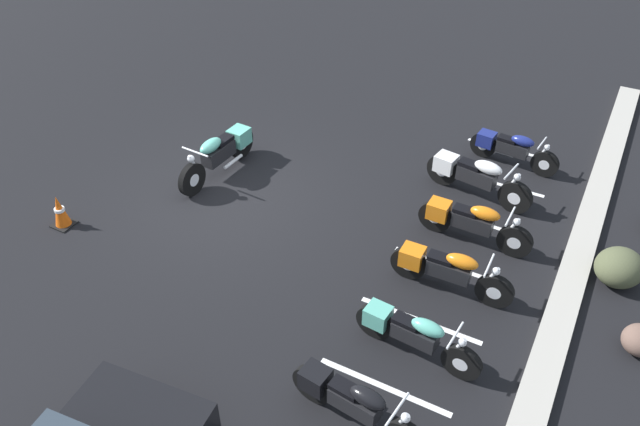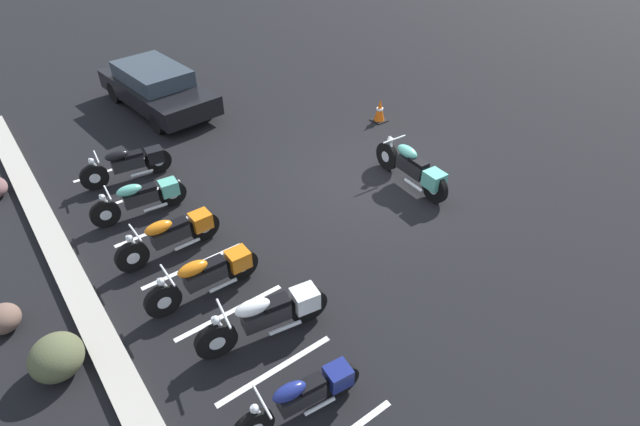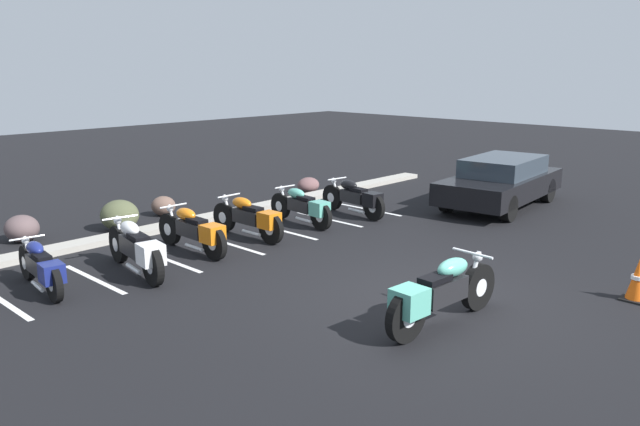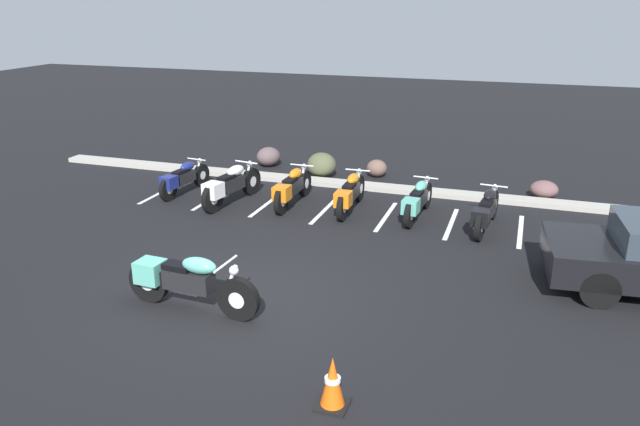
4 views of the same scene
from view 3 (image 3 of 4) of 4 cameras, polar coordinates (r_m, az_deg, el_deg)
name	(u,v)px [view 3 (image 3 of 4)]	position (r m, az deg, el deg)	size (l,w,h in m)	color
ground	(428,301)	(9.99, 9.87, -7.91)	(60.00, 60.00, 0.00)	black
motorcycle_teal_featured	(439,293)	(8.89, 10.86, -7.21)	(2.40, 0.67, 0.94)	black
parked_bike_0	(41,267)	(11.06, -24.15, -4.52)	(0.59, 2.00, 0.79)	black
parked_bike_1	(137,248)	(11.33, -16.43, -3.11)	(0.76, 2.30, 0.91)	black
parked_bike_2	(194,230)	(12.39, -11.44, -1.57)	(0.61, 2.18, 0.86)	black
parked_bike_3	(250,218)	(13.27, -6.41, -0.42)	(0.61, 2.16, 0.85)	black
parked_bike_4	(303,206)	(14.32, -1.57, 0.60)	(0.59, 2.09, 0.82)	black
parked_bike_5	(355,198)	(15.24, 3.26, 1.41)	(0.64, 2.14, 0.84)	black
car_black	(501,181)	(16.82, 16.22, 2.83)	(4.46, 2.22, 1.29)	black
concrete_curb	(181,224)	(14.64, -12.61, -0.95)	(18.00, 0.50, 0.12)	#A8A399
landscape_rock_0	(22,228)	(14.40, -25.61, -1.29)	(0.75, 0.69, 0.56)	#584747
landscape_rock_1	(120,215)	(14.57, -17.85, -0.20)	(0.80, 0.84, 0.69)	#4C5136
landscape_rock_2	(308,185)	(18.03, -1.08, 2.56)	(0.69, 0.55, 0.45)	brown
landscape_rock_3	(163,206)	(15.75, -14.12, 0.64)	(0.56, 0.58, 0.48)	brown
traffic_cone	(637,281)	(10.94, 27.03, -5.52)	(0.40, 0.40, 0.69)	black
stall_line_0	(4,302)	(10.96, -26.94, -7.27)	(0.10, 2.10, 0.00)	white
stall_line_1	(94,279)	(11.48, -19.95, -5.70)	(0.10, 2.10, 0.00)	white
stall_line_2	(168,260)	(12.16, -13.69, -4.21)	(0.10, 2.10, 0.00)	white
stall_line_3	(231,244)	(12.98, -8.18, -2.85)	(0.10, 2.10, 0.00)	white
stall_line_4	(283,231)	(13.90, -3.37, -1.64)	(0.10, 2.10, 0.00)	white
stall_line_5	(329,219)	(14.92, 0.80, -0.58)	(0.10, 2.10, 0.00)	white
stall_line_6	(368,209)	(16.01, 4.42, 0.34)	(0.10, 2.10, 0.00)	white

